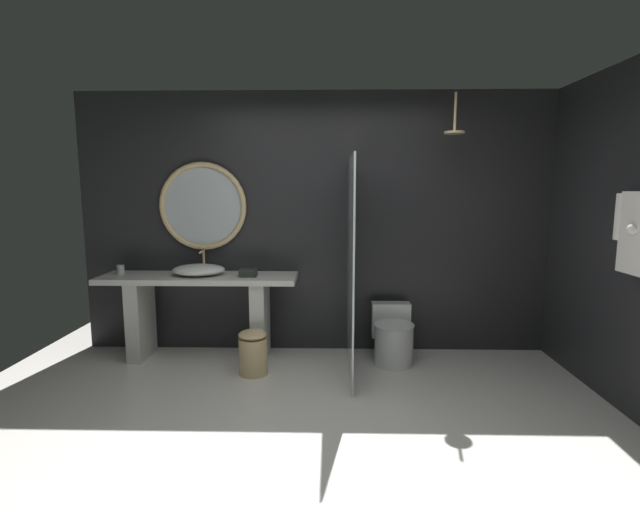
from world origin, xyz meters
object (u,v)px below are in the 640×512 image
(rain_shower_head, at_px, (455,128))
(waste_bin, at_px, (253,352))
(round_wall_mirror, at_px, (203,206))
(vessel_sink, at_px, (199,270))
(toilet, at_px, (393,337))
(tumbler_cup, at_px, (121,270))
(tissue_box, at_px, (248,273))

(rain_shower_head, distance_m, waste_bin, 2.70)
(rain_shower_head, bearing_deg, round_wall_mirror, 172.05)
(vessel_sink, height_order, round_wall_mirror, round_wall_mirror)
(round_wall_mirror, xyz_separation_m, toilet, (1.88, -0.31, -1.23))
(tumbler_cup, bearing_deg, rain_shower_head, -2.55)
(vessel_sink, relative_size, tumbler_cup, 5.48)
(tumbler_cup, height_order, tissue_box, tumbler_cup)
(tumbler_cup, height_order, rain_shower_head, rain_shower_head)
(waste_bin, bearing_deg, tissue_box, 104.63)
(toilet, bearing_deg, vessel_sink, 177.14)
(tissue_box, relative_size, waste_bin, 0.40)
(round_wall_mirror, xyz_separation_m, waste_bin, (0.58, -0.64, -1.28))
(tissue_box, distance_m, toilet, 1.52)
(rain_shower_head, height_order, waste_bin, rain_shower_head)
(vessel_sink, height_order, tumbler_cup, vessel_sink)
(rain_shower_head, xyz_separation_m, waste_bin, (-1.80, -0.31, -1.99))
(waste_bin, bearing_deg, rain_shower_head, 9.76)
(toilet, relative_size, waste_bin, 1.33)
(tumbler_cup, xyz_separation_m, toilet, (2.66, -0.12, -0.62))
(tumbler_cup, height_order, round_wall_mirror, round_wall_mirror)
(rain_shower_head, distance_m, toilet, 2.01)
(tissue_box, bearing_deg, toilet, -1.37)
(vessel_sink, height_order, tissue_box, vessel_sink)
(vessel_sink, xyz_separation_m, tissue_box, (0.49, -0.06, -0.02))
(vessel_sink, height_order, toilet, vessel_sink)
(tissue_box, distance_m, waste_bin, 0.75)
(vessel_sink, bearing_deg, waste_bin, -35.68)
(tissue_box, bearing_deg, vessel_sink, 172.99)
(toilet, height_order, waste_bin, toilet)
(vessel_sink, distance_m, waste_bin, 0.99)
(vessel_sink, bearing_deg, rain_shower_head, -2.70)
(tumbler_cup, height_order, waste_bin, tumbler_cup)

